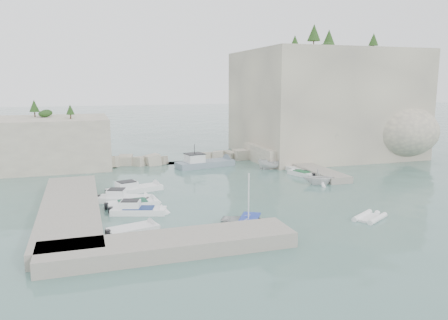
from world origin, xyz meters
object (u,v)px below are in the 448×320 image
object	(u,v)px
motorboat_c	(133,207)
rowboat	(248,225)
work_boat	(205,167)
inflatable_dinghy	(370,219)
tender_east_a	(319,184)
tender_east_b	(302,176)
motorboat_b	(124,201)
tender_east_d	(274,169)
tender_east_c	(296,171)
motorboat_a	(135,192)
motorboat_d	(139,214)
motorboat_e	(133,233)

from	to	relation	value
motorboat_c	rowboat	size ratio (longest dim) A/B	1.16
motorboat_c	work_boat	size ratio (longest dim) A/B	0.57
motorboat_c	inflatable_dinghy	xyz separation A→B (m)	(19.48, -10.48, 0.00)
tender_east_a	tender_east_b	xyz separation A→B (m)	(0.41, 5.01, 0.00)
tender_east_a	work_boat	distance (m)	17.84
motorboat_b	motorboat_c	distance (m)	2.28
tender_east_b	motorboat_b	bearing A→B (deg)	84.52
motorboat_c	tender_east_d	world-z (taller)	tender_east_d
rowboat	tender_east_c	world-z (taller)	rowboat
motorboat_a	motorboat_c	distance (m)	5.97
motorboat_b	motorboat_d	size ratio (longest dim) A/B	1.03
motorboat_a	motorboat_b	bearing A→B (deg)	-127.62
inflatable_dinghy	tender_east_c	bearing A→B (deg)	49.77
tender_east_a	work_boat	world-z (taller)	work_boat
motorboat_a	tender_east_a	distance (m)	21.47
motorboat_e	tender_east_d	bearing A→B (deg)	28.61
tender_east_c	tender_east_d	size ratio (longest dim) A/B	1.16
tender_east_b	inflatable_dinghy	bearing A→B (deg)	151.51
rowboat	motorboat_e	bearing A→B (deg)	114.70
motorboat_d	motorboat_e	xyz separation A→B (m)	(-1.08, -5.10, 0.00)
motorboat_c	tender_east_b	world-z (taller)	same
motorboat_b	tender_east_c	world-z (taller)	motorboat_b
motorboat_d	inflatable_dinghy	bearing A→B (deg)	-4.57
motorboat_e	tender_east_b	bearing A→B (deg)	18.46
motorboat_e	rowboat	distance (m)	9.55
motorboat_a	inflatable_dinghy	distance (m)	24.80
tender_east_d	work_boat	distance (m)	9.79
motorboat_d	tender_east_b	world-z (taller)	motorboat_d
motorboat_e	rowboat	xyz separation A→B (m)	(9.49, -1.07, 0.00)
tender_east_d	work_boat	bearing A→B (deg)	66.33
motorboat_e	tender_east_d	world-z (taller)	tender_east_d
motorboat_b	tender_east_d	world-z (taller)	tender_east_d
motorboat_b	rowboat	distance (m)	14.34
motorboat_a	motorboat_d	size ratio (longest dim) A/B	1.22
motorboat_c	tender_east_b	distance (m)	23.82
tender_east_a	tender_east_b	world-z (taller)	tender_east_a
work_boat	inflatable_dinghy	bearing A→B (deg)	-86.97
tender_east_d	tender_east_a	bearing A→B (deg)	-169.08
tender_east_c	tender_east_a	bearing A→B (deg)	172.11
motorboat_c	tender_east_b	bearing A→B (deg)	14.04
motorboat_a	tender_east_d	size ratio (longest dim) A/B	1.44
motorboat_e	tender_east_b	distance (m)	28.01
inflatable_dinghy	motorboat_b	bearing A→B (deg)	117.19
inflatable_dinghy	work_boat	xyz separation A→B (m)	(-7.24, 28.11, 0.00)
motorboat_b	tender_east_d	distance (m)	24.09
motorboat_b	motorboat_d	distance (m)	4.85
rowboat	work_boat	xyz separation A→B (m)	(3.59, 26.38, 0.00)
motorboat_c	inflatable_dinghy	bearing A→B (deg)	-33.30
rowboat	tender_east_b	xyz separation A→B (m)	(13.86, 16.53, 0.00)
inflatable_dinghy	rowboat	bearing A→B (deg)	140.35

